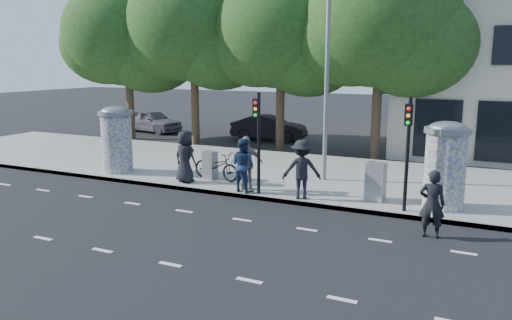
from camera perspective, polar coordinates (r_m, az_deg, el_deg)
The scene contains 24 objects.
ground at distance 13.47m, azimuth -4.34°, elevation -8.52°, with size 120.00×120.00×0.00m, color black.
sidewalk at distance 20.06m, azimuth 6.28°, elevation -1.74°, with size 40.00×8.00×0.15m, color gray.
curb at distance 16.48m, azimuth 1.77°, elevation -4.53°, with size 40.00×0.10×0.16m, color slate.
lane_dash_near at distance 11.74m, azimuth -9.74°, elevation -11.69°, with size 32.00×0.12×0.01m, color silver.
lane_dash_far at distance 14.64m, azimuth -1.62°, elevation -6.86°, with size 32.00×0.12×0.01m, color silver.
ad_column_left at distance 20.78m, azimuth -15.64°, elevation 2.47°, with size 1.36×1.36×2.65m.
ad_column_right at distance 16.03m, azimuth 20.83°, elevation -0.34°, with size 1.36×1.36×2.65m.
traffic_pole_near at distance 16.50m, azimuth 0.24°, elevation 3.15°, with size 0.22×0.31×3.40m.
traffic_pole_far at distance 15.13m, azimuth 16.95°, elevation 1.93°, with size 0.22×0.31×3.40m.
street_lamp at distance 18.49m, azimuth 8.09°, elevation 11.87°, with size 0.25×0.93×8.00m.
tree_far_left at distance 30.47m, azimuth -14.56°, elevation 13.94°, with size 7.20×7.20×9.26m.
tree_mid_left at distance 27.85m, azimuth -7.18°, elevation 15.13°, with size 7.20×7.20×9.57m.
tree_near_left at distance 25.70m, azimuth 2.87°, elevation 14.57°, with size 6.80×6.80×8.97m.
tree_center at distance 23.87m, azimuth 14.06°, elevation 15.12°, with size 7.00×7.00×9.30m.
ped_a at distance 18.48m, azimuth -8.11°, elevation 0.36°, with size 0.93×0.61×1.91m, color black.
ped_c at distance 17.00m, azimuth -1.52°, elevation -0.57°, with size 0.90×0.70×1.85m, color navy.
ped_d at distance 16.17m, azimuth 5.25°, elevation -1.07°, with size 1.25×0.72×1.94m, color black.
ped_e at distance 17.28m, azimuth -1.05°, elevation -0.34°, with size 1.10×0.62×1.87m, color gray.
man_road at distance 13.79m, azimuth 19.47°, elevation -4.75°, with size 0.66×0.43×1.81m, color black.
bicycle at distance 18.82m, azimuth -4.57°, elevation -0.68°, with size 2.03×0.71×1.06m, color black.
cabinet_left at distance 18.99m, azimuth -5.29°, elevation -0.59°, with size 0.51×0.37×1.06m, color gray.
cabinet_right at distance 16.34m, azimuth 13.50°, elevation -2.46°, with size 0.59×0.43×1.24m, color gray.
car_left at distance 33.45m, azimuth -11.80°, elevation 4.42°, with size 4.32×1.74×1.47m, color slate.
car_mid at distance 29.36m, azimuth 1.50°, elevation 3.71°, with size 4.38×1.53×1.44m, color black.
Camera 1 is at (6.31, -11.01, 4.53)m, focal length 35.00 mm.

